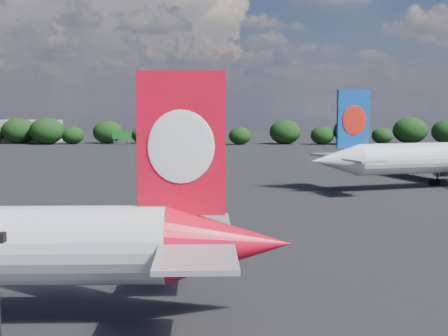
{
  "coord_description": "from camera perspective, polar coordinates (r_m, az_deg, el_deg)",
  "views": [
    {
      "loc": [
        15.73,
        -36.1,
        12.7
      ],
      "look_at": [
        16.0,
        12.0,
        8.0
      ],
      "focal_mm": 50.0,
      "sensor_mm": 36.0,
      "label": 1
    }
  ],
  "objects": [
    {
      "name": "ground",
      "position": [
        98.2,
        -9.54,
        -1.93
      ],
      "size": [
        500.0,
        500.0,
        0.0
      ],
      "primitive_type": "plane",
      "color": "black",
      "rests_on": "ground"
    },
    {
      "name": "horizon_treeline",
      "position": [
        216.5,
        -0.8,
        3.29
      ],
      "size": [
        203.37,
        16.28,
        9.28
      ],
      "color": "black",
      "rests_on": "ground"
    },
    {
      "name": "terminal_building",
      "position": [
        242.12,
        -19.83,
        3.19
      ],
      "size": [
        42.0,
        16.0,
        8.0
      ],
      "color": "gray",
      "rests_on": "ground"
    },
    {
      "name": "billboard_yellow",
      "position": [
        218.31,
        -1.3,
        3.26
      ],
      "size": [
        5.0,
        0.3,
        5.5
      ],
      "color": "#EAA414",
      "rests_on": "ground"
    },
    {
      "name": "highway_sign",
      "position": [
        214.97,
        -9.36,
        2.95
      ],
      "size": [
        6.0,
        0.3,
        4.5
      ],
      "color": "#166F1E",
      "rests_on": "ground"
    }
  ]
}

